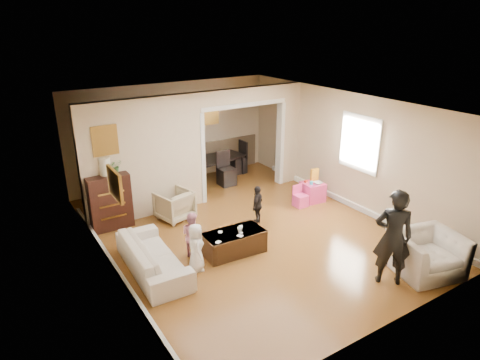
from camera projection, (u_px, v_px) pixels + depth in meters
floor at (245, 230)px, 8.74m from camera, size 7.00×7.00×0.00m
partition_left at (145, 159)px, 9.01m from camera, size 2.75×0.18×2.60m
partition_right at (288, 134)px, 10.93m from camera, size 0.55×0.18×2.60m
partition_header at (243, 95)px, 9.84m from camera, size 2.22×0.18×0.35m
window_pane at (360, 143)px, 9.24m from camera, size 0.03×0.95×1.10m
framed_art_partition at (105, 141)px, 8.32m from camera, size 0.45×0.03×0.55m
framed_art_sofa_wall at (115, 184)px, 6.27m from camera, size 0.03×0.55×0.40m
framed_art_alcove at (210, 113)px, 11.39m from camera, size 0.45×0.03×0.55m
sofa at (153, 256)px, 7.26m from camera, size 0.83×1.97×0.57m
armchair_back at (174, 205)px, 9.15m from camera, size 0.83×0.85×0.64m
armchair_front at (427, 254)px, 7.20m from camera, size 1.29×1.19×0.70m
dresser at (109, 201)px, 8.71m from camera, size 0.84×0.47×1.16m
table_lamp at (105, 166)px, 8.44m from camera, size 0.22×0.22×0.36m
potted_plant at (115, 166)px, 8.55m from camera, size 0.27×0.23×0.30m
coffee_table at (234, 242)px, 7.85m from camera, size 1.16×0.64×0.42m
coffee_cup at (240, 230)px, 7.77m from camera, size 0.10×0.10×0.09m
play_table at (312, 192)px, 10.09m from camera, size 0.52×0.52×0.45m
cereal_box at (314, 175)px, 10.09m from camera, size 0.21×0.09×0.30m
cyan_cup at (311, 183)px, 9.91m from camera, size 0.08×0.08×0.08m
toy_block at (306, 181)px, 10.03m from camera, size 0.09×0.08×0.05m
play_bowl at (318, 183)px, 9.93m from camera, size 0.23×0.23×0.05m
dining_table at (215, 167)px, 11.54m from camera, size 1.78×1.18×0.58m
adult_person at (393, 237)px, 6.76m from camera, size 0.71×0.69×1.65m
child_kneel_a at (196, 248)px, 7.23m from camera, size 0.37×0.48×0.87m
child_kneel_b at (192, 235)px, 7.66m from camera, size 0.44×0.50×0.87m
child_toddler at (258, 205)px, 8.89m from camera, size 0.53×0.47×0.86m
craft_papers at (232, 234)px, 7.68m from camera, size 0.77×0.44×0.00m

